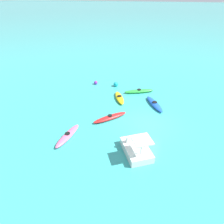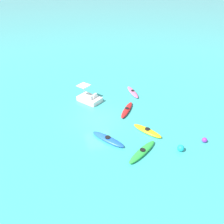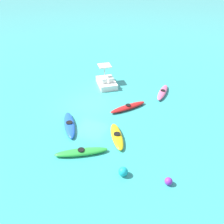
{
  "view_description": "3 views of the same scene",
  "coord_description": "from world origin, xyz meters",
  "views": [
    {
      "loc": [
        -12.68,
        -1.99,
        8.9
      ],
      "look_at": [
        -0.44,
        2.89,
        0.69
      ],
      "focal_mm": 30.38,
      "sensor_mm": 36.0,
      "label": 1
    },
    {
      "loc": [
        15.34,
        -3.37,
        10.91
      ],
      "look_at": [
        0.31,
        1.26,
        0.75
      ],
      "focal_mm": 32.99,
      "sensor_mm": 36.0,
      "label": 2
    },
    {
      "loc": [
        14.42,
        7.76,
        9.97
      ],
      "look_at": [
        1.4,
        2.48,
        0.74
      ],
      "focal_mm": 38.52,
      "sensor_mm": 36.0,
      "label": 3
    }
  ],
  "objects": [
    {
      "name": "ground_plane",
      "position": [
        0.0,
        0.0,
        0.0
      ],
      "size": [
        600.0,
        600.0,
        0.0
      ],
      "primitive_type": "plane",
      "color": "#38ADA8"
    },
    {
      "name": "kayak_red",
      "position": [
        -0.51,
        3.04,
        0.16
      ],
      "size": [
        2.82,
        2.36,
        0.37
      ],
      "color": "red",
      "rests_on": "ground_plane"
    },
    {
      "name": "pedal_boat_white",
      "position": [
        -3.54,
        -0.06,
        0.34
      ],
      "size": [
        2.82,
        2.64,
        1.68
      ],
      "color": "white",
      "rests_on": "ground_plane"
    },
    {
      "name": "kayak_blue",
      "position": [
        3.16,
        0.03,
        0.16
      ],
      "size": [
        2.91,
        2.37,
        0.37
      ],
      "color": "blue",
      "rests_on": "ground_plane"
    },
    {
      "name": "kayak_pink",
      "position": [
        -3.86,
        5.0,
        0.16
      ],
      "size": [
        2.88,
        0.61,
        0.37
      ],
      "color": "pink",
      "rests_on": "ground_plane"
    },
    {
      "name": "kayak_yellow",
      "position": [
        3.11,
        3.51,
        0.16
      ],
      "size": [
        2.68,
        2.0,
        0.37
      ],
      "color": "yellow",
      "rests_on": "ground_plane"
    },
    {
      "name": "buoy_purple",
      "position": [
        5.58,
        7.32,
        0.21
      ],
      "size": [
        0.41,
        0.41,
        0.41
      ],
      "primitive_type": "sphere",
      "color": "purple",
      "rests_on": "ground_plane"
    },
    {
      "name": "buoy_cyan",
      "position": [
        5.89,
        4.94,
        0.26
      ],
      "size": [
        0.52,
        0.52,
        0.52
      ],
      "primitive_type": "sphere",
      "color": "#19B7C6",
      "rests_on": "ground_plane"
    },
    {
      "name": "kayak_green",
      "position": [
        5.29,
        2.09,
        0.16
      ],
      "size": [
        2.18,
        3.03,
        0.37
      ],
      "color": "green",
      "rests_on": "ground_plane"
    }
  ]
}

